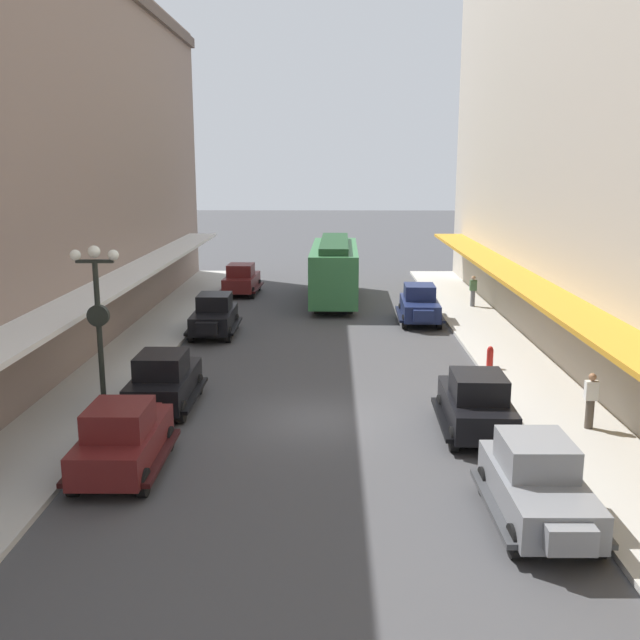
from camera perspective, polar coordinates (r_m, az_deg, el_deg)
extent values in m
plane|color=#424244|center=(22.08, -0.25, -7.89)|extent=(200.00, 200.00, 0.00)
cube|color=#B7B5AD|center=(23.44, -19.07, -7.19)|extent=(3.00, 60.00, 0.15)
cube|color=#B7B5AD|center=(23.16, 18.80, -7.40)|extent=(3.00, 60.00, 0.15)
cube|color=white|center=(22.88, -20.99, -0.18)|extent=(1.80, 54.00, 0.16)
cube|color=orange|center=(22.58, 20.76, -0.33)|extent=(1.80, 54.00, 0.16)
cube|color=#19234C|center=(35.42, 7.86, 0.96)|extent=(1.82, 3.95, 0.80)
cube|color=#19234C|center=(35.52, 7.86, 2.22)|extent=(1.49, 1.74, 0.70)
cube|color=#8C9EA8|center=(35.52, 7.86, 2.22)|extent=(1.42, 1.71, 0.42)
cube|color=#19234C|center=(33.33, 8.18, 0.33)|extent=(0.95, 0.39, 0.52)
cube|color=black|center=(35.58, 9.37, 0.44)|extent=(0.35, 3.52, 0.12)
cube|color=black|center=(35.41, 6.31, 0.47)|extent=(0.35, 3.52, 0.12)
cylinder|color=black|center=(34.25, 9.38, -0.16)|extent=(0.24, 0.69, 0.68)
cylinder|color=black|center=(34.10, 6.69, -0.13)|extent=(0.24, 0.69, 0.68)
cylinder|color=black|center=(36.91, 8.91, 0.75)|extent=(0.24, 0.69, 0.68)
cylinder|color=black|center=(36.77, 6.41, 0.78)|extent=(0.24, 0.69, 0.68)
cube|color=black|center=(21.29, 12.20, -6.85)|extent=(1.79, 3.94, 0.80)
cube|color=black|center=(20.83, 12.41, -5.12)|extent=(1.48, 1.73, 0.70)
cube|color=#8C9EA8|center=(20.83, 12.41, -5.12)|extent=(1.41, 1.70, 0.42)
cube|color=black|center=(23.27, 11.32, -5.02)|extent=(0.94, 0.38, 0.52)
cube|color=black|center=(21.25, 9.61, -7.69)|extent=(0.32, 3.51, 0.12)
cube|color=black|center=(21.58, 14.66, -7.61)|extent=(0.32, 3.51, 0.12)
cylinder|color=black|center=(22.58, 9.53, -6.70)|extent=(0.24, 0.68, 0.68)
cylinder|color=black|center=(22.84, 13.58, -6.65)|extent=(0.24, 0.68, 0.68)
cylinder|color=black|center=(20.04, 10.51, -9.22)|extent=(0.24, 0.68, 0.68)
cylinder|color=black|center=(20.33, 15.07, -9.13)|extent=(0.24, 0.68, 0.68)
cube|color=#591919|center=(43.03, -6.20, 3.00)|extent=(1.85, 3.96, 0.80)
cube|color=#591919|center=(42.67, -6.28, 3.94)|extent=(1.51, 1.76, 0.70)
cube|color=#8C9EA8|center=(42.67, -6.28, 3.94)|extent=(1.43, 1.72, 0.42)
cube|color=#591919|center=(45.10, -5.77, 3.50)|extent=(0.95, 0.40, 0.52)
cube|color=black|center=(43.25, -7.43, 2.59)|extent=(0.38, 3.52, 0.12)
cube|color=black|center=(42.94, -4.94, 2.57)|extent=(0.38, 3.52, 0.12)
cylinder|color=black|center=(44.56, -6.93, 2.78)|extent=(0.25, 0.69, 0.68)
cylinder|color=black|center=(44.31, -4.87, 2.77)|extent=(0.25, 0.69, 0.68)
cylinder|color=black|center=(41.91, -7.58, 2.16)|extent=(0.25, 0.69, 0.68)
cylinder|color=black|center=(41.64, -5.39, 2.15)|extent=(0.25, 0.69, 0.68)
cube|color=slate|center=(16.54, 16.77, -12.83)|extent=(1.75, 3.92, 0.80)
cube|color=slate|center=(16.46, 16.68, -10.10)|extent=(1.46, 1.72, 0.70)
cube|color=#8C9EA8|center=(16.46, 16.68, -10.10)|extent=(1.39, 1.68, 0.42)
cube|color=slate|center=(14.71, 19.18, -16.09)|extent=(0.94, 0.37, 0.52)
cube|color=#393A3D|center=(16.96, 19.87, -13.59)|extent=(0.28, 3.51, 0.12)
cube|color=#393A3D|center=(16.44, 13.42, -14.03)|extent=(0.28, 3.51, 0.12)
cylinder|color=black|center=(15.81, 21.03, -15.99)|extent=(0.23, 0.68, 0.68)
cylinder|color=black|center=(15.33, 15.14, -16.49)|extent=(0.23, 0.68, 0.68)
cylinder|color=black|center=(18.12, 17.96, -12.03)|extent=(0.23, 0.68, 0.68)
cylinder|color=black|center=(17.70, 12.86, -12.31)|extent=(0.23, 0.68, 0.68)
cube|color=#591919|center=(18.96, -15.25, -9.43)|extent=(1.73, 3.91, 0.80)
cube|color=#591919|center=(18.48, -15.59, -7.54)|extent=(1.45, 1.71, 0.70)
cube|color=#8C9EA8|center=(18.48, -15.59, -7.54)|extent=(1.38, 1.68, 0.42)
cube|color=#591919|center=(20.87, -13.70, -7.17)|extent=(0.94, 0.37, 0.52)
cube|color=black|center=(19.35, -17.95, -10.17)|extent=(0.27, 3.51, 0.12)
cube|color=black|center=(18.85, -12.37, -10.45)|extent=(0.27, 3.51, 0.12)
cylinder|color=black|center=(20.55, -16.36, -8.98)|extent=(0.23, 0.68, 0.68)
cylinder|color=black|center=(20.15, -11.90, -9.16)|extent=(0.23, 0.68, 0.68)
cylinder|color=black|center=(18.16, -18.85, -12.03)|extent=(0.23, 0.68, 0.68)
cylinder|color=black|center=(17.70, -13.80, -12.36)|extent=(0.23, 0.68, 0.68)
cube|color=black|center=(32.90, -8.35, 0.08)|extent=(1.75, 3.92, 0.80)
cube|color=black|center=(33.00, -8.33, 1.44)|extent=(1.46, 1.72, 0.70)
cube|color=#8C9EA8|center=(33.00, -8.33, 1.44)|extent=(1.39, 1.68, 0.42)
cube|color=black|center=(30.84, -8.93, -0.67)|extent=(0.94, 0.37, 0.52)
cube|color=black|center=(32.84, -6.70, -0.47)|extent=(0.28, 3.51, 0.12)
cube|color=black|center=(33.12, -9.96, -0.46)|extent=(0.28, 3.51, 0.12)
cylinder|color=black|center=(31.56, -7.24, -1.16)|extent=(0.23, 0.68, 0.68)
cylinder|color=black|center=(31.81, -10.13, -1.15)|extent=(0.23, 0.68, 0.68)
cylinder|color=black|center=(34.20, -6.66, -0.10)|extent=(0.23, 0.68, 0.68)
cylinder|color=black|center=(34.43, -9.33, -0.09)|extent=(0.23, 0.68, 0.68)
cube|color=black|center=(23.47, -12.18, -5.04)|extent=(1.72, 3.91, 0.80)
cube|color=black|center=(23.03, -12.40, -3.44)|extent=(1.45, 1.71, 0.70)
cube|color=#8C9EA8|center=(23.03, -12.40, -3.44)|extent=(1.38, 1.67, 0.42)
cube|color=black|center=(25.45, -11.09, -3.52)|extent=(0.94, 0.36, 0.52)
cube|color=black|center=(23.80, -14.38, -5.72)|extent=(0.26, 3.51, 0.12)
cube|color=black|center=(23.37, -9.86, -5.84)|extent=(0.26, 3.51, 0.12)
cylinder|color=black|center=(25.04, -13.23, -4.95)|extent=(0.22, 0.68, 0.68)
cylinder|color=black|center=(24.69, -9.58, -5.03)|extent=(0.22, 0.68, 0.68)
cylinder|color=black|center=(22.55, -14.94, -6.98)|extent=(0.22, 0.68, 0.68)
cylinder|color=black|center=(22.16, -10.89, -7.12)|extent=(0.22, 0.68, 0.68)
cube|color=#33723F|center=(40.38, 1.14, 3.91)|extent=(2.64, 9.64, 2.70)
cube|color=#1C3F23|center=(40.18, 1.15, 6.07)|extent=(1.63, 8.66, 0.36)
cube|color=#8C9EA8|center=(40.31, 1.14, 4.58)|extent=(2.66, 8.87, 0.95)
cube|color=black|center=(37.80, 1.08, 0.95)|extent=(2.02, 1.23, 0.40)
cube|color=black|center=(43.47, 1.18, 2.44)|extent=(2.02, 1.23, 0.40)
cube|color=black|center=(22.83, -16.65, -6.68)|extent=(0.44, 0.44, 0.50)
cylinder|color=black|center=(22.20, -17.02, -0.93)|extent=(0.16, 0.16, 4.20)
cube|color=black|center=(21.84, -17.37, 4.45)|extent=(1.10, 0.10, 0.10)
sphere|color=white|center=(21.99, -18.76, 4.88)|extent=(0.32, 0.32, 0.32)
sphere|color=white|center=(21.65, -16.01, 4.95)|extent=(0.32, 0.32, 0.32)
sphere|color=white|center=(21.80, -17.41, 5.17)|extent=(0.36, 0.36, 0.36)
cylinder|color=black|center=(22.10, -17.10, 0.33)|extent=(0.64, 0.18, 0.64)
cylinder|color=silver|center=(22.19, -17.03, 0.39)|extent=(0.56, 0.02, 0.56)
cylinder|color=#B21E19|center=(27.66, 13.27, -2.97)|extent=(0.24, 0.24, 0.70)
sphere|color=#B21E19|center=(27.57, 13.30, -2.23)|extent=(0.20, 0.20, 0.20)
cylinder|color=#4C4238|center=(22.27, 20.50, -6.96)|extent=(0.24, 0.24, 0.85)
cube|color=white|center=(22.05, 20.64, -5.23)|extent=(0.36, 0.22, 0.56)
sphere|color=#9E7051|center=(21.94, 20.72, -4.23)|extent=(0.22, 0.22, 0.22)
cylinder|color=slate|center=(39.31, 11.96, 1.68)|extent=(0.24, 0.24, 0.85)
cube|color=#4C724C|center=(39.19, 12.00, 2.70)|extent=(0.36, 0.22, 0.56)
sphere|color=tan|center=(39.13, 12.03, 3.27)|extent=(0.22, 0.22, 0.22)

